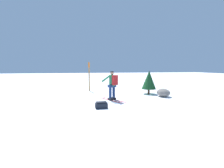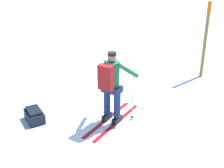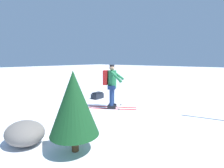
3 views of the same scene
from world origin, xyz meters
The scene contains 5 objects.
ground_plane centered at (0.00, 0.00, 0.00)m, with size 80.00×80.00×0.00m, color white.
skier centered at (0.25, 0.46, 0.92)m, with size 1.76×1.25×1.62m.
dropped_backpack centered at (1.77, -0.35, 0.14)m, with size 0.36×0.56×0.29m.
rock_boulder centered at (-0.13, 3.81, 0.25)m, with size 0.91×0.77×0.50m, color slate.
pine_tree centered at (-1.19, 3.31, 0.97)m, with size 0.96×0.96×1.61m.
Camera 3 is at (-3.83, 5.35, 1.81)m, focal length 28.00 mm.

